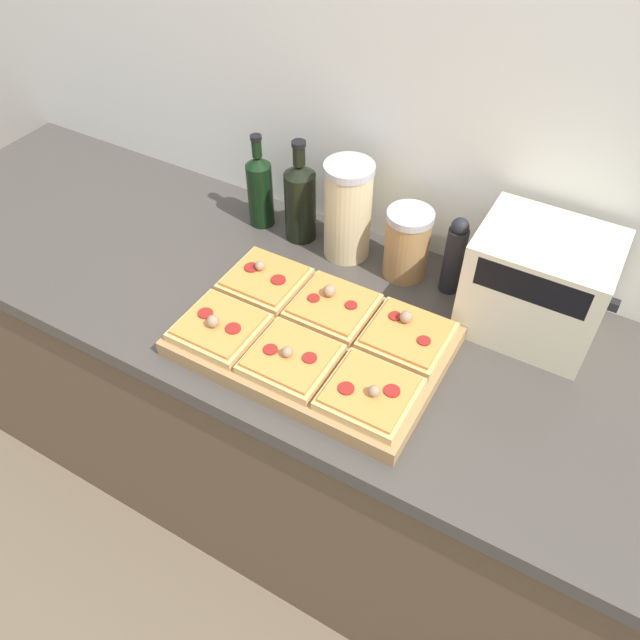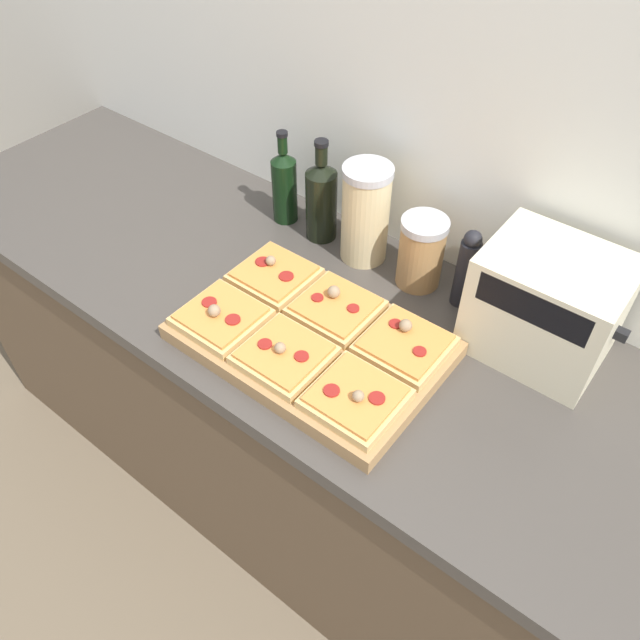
{
  "view_description": "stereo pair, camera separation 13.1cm",
  "coord_description": "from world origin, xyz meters",
  "px_view_note": "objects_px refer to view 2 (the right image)",
  "views": [
    {
      "loc": [
        0.39,
        -0.55,
        1.87
      ],
      "look_at": [
        -0.07,
        0.25,
        0.94
      ],
      "focal_mm": 35.0,
      "sensor_mm": 36.0,
      "label": 1
    },
    {
      "loc": [
        0.5,
        -0.48,
        1.87
      ],
      "look_at": [
        -0.07,
        0.25,
        0.94
      ],
      "focal_mm": 35.0,
      "sensor_mm": 36.0,
      "label": 2
    }
  ],
  "objects_px": {
    "wine_bottle": "(321,199)",
    "grain_jar_tall": "(365,214)",
    "cutting_board": "(311,341)",
    "toaster_oven": "(546,306)",
    "grain_jar_short": "(423,253)",
    "olive_oil_bottle": "(284,185)",
    "pepper_mill": "(466,269)"
  },
  "relations": [
    {
      "from": "wine_bottle",
      "to": "grain_jar_tall",
      "type": "height_order",
      "value": "wine_bottle"
    },
    {
      "from": "grain_jar_tall",
      "to": "pepper_mill",
      "type": "bearing_deg",
      "value": 0.0
    },
    {
      "from": "grain_jar_short",
      "to": "pepper_mill",
      "type": "bearing_deg",
      "value": 0.0
    },
    {
      "from": "grain_jar_tall",
      "to": "grain_jar_short",
      "type": "bearing_deg",
      "value": 0.0
    },
    {
      "from": "wine_bottle",
      "to": "grain_jar_tall",
      "type": "bearing_deg",
      "value": -0.0
    },
    {
      "from": "cutting_board",
      "to": "toaster_oven",
      "type": "bearing_deg",
      "value": 38.16
    },
    {
      "from": "pepper_mill",
      "to": "grain_jar_tall",
      "type": "bearing_deg",
      "value": 180.0
    },
    {
      "from": "pepper_mill",
      "to": "olive_oil_bottle",
      "type": "bearing_deg",
      "value": 180.0
    },
    {
      "from": "cutting_board",
      "to": "olive_oil_bottle",
      "type": "height_order",
      "value": "olive_oil_bottle"
    },
    {
      "from": "cutting_board",
      "to": "grain_jar_tall",
      "type": "distance_m",
      "value": 0.35
    },
    {
      "from": "cutting_board",
      "to": "wine_bottle",
      "type": "distance_m",
      "value": 0.4
    },
    {
      "from": "wine_bottle",
      "to": "grain_jar_tall",
      "type": "relative_size",
      "value": 1.08
    },
    {
      "from": "cutting_board",
      "to": "grain_jar_short",
      "type": "bearing_deg",
      "value": 77.58
    },
    {
      "from": "cutting_board",
      "to": "grain_jar_short",
      "type": "distance_m",
      "value": 0.34
    },
    {
      "from": "wine_bottle",
      "to": "grain_jar_short",
      "type": "distance_m",
      "value": 0.29
    },
    {
      "from": "cutting_board",
      "to": "grain_jar_tall",
      "type": "height_order",
      "value": "grain_jar_tall"
    },
    {
      "from": "wine_bottle",
      "to": "toaster_oven",
      "type": "relative_size",
      "value": 0.9
    },
    {
      "from": "wine_bottle",
      "to": "grain_jar_tall",
      "type": "distance_m",
      "value": 0.13
    },
    {
      "from": "olive_oil_bottle",
      "to": "grain_jar_tall",
      "type": "height_order",
      "value": "olive_oil_bottle"
    },
    {
      "from": "grain_jar_tall",
      "to": "grain_jar_short",
      "type": "height_order",
      "value": "grain_jar_tall"
    },
    {
      "from": "grain_jar_short",
      "to": "pepper_mill",
      "type": "xyz_separation_m",
      "value": [
        0.11,
        0.0,
        0.01
      ]
    },
    {
      "from": "grain_jar_tall",
      "to": "wine_bottle",
      "type": "bearing_deg",
      "value": 180.0
    },
    {
      "from": "cutting_board",
      "to": "toaster_oven",
      "type": "height_order",
      "value": "toaster_oven"
    },
    {
      "from": "wine_bottle",
      "to": "pepper_mill",
      "type": "xyz_separation_m",
      "value": [
        0.4,
        -0.0,
        -0.01
      ]
    },
    {
      "from": "cutting_board",
      "to": "olive_oil_bottle",
      "type": "distance_m",
      "value": 0.48
    },
    {
      "from": "cutting_board",
      "to": "grain_jar_short",
      "type": "relative_size",
      "value": 3.13
    },
    {
      "from": "grain_jar_tall",
      "to": "toaster_oven",
      "type": "height_order",
      "value": "grain_jar_tall"
    },
    {
      "from": "cutting_board",
      "to": "wine_bottle",
      "type": "xyz_separation_m",
      "value": [
        -0.22,
        0.32,
        0.09
      ]
    },
    {
      "from": "grain_jar_short",
      "to": "pepper_mill",
      "type": "height_order",
      "value": "pepper_mill"
    },
    {
      "from": "cutting_board",
      "to": "pepper_mill",
      "type": "height_order",
      "value": "pepper_mill"
    },
    {
      "from": "olive_oil_bottle",
      "to": "toaster_oven",
      "type": "distance_m",
      "value": 0.71
    },
    {
      "from": "wine_bottle",
      "to": "toaster_oven",
      "type": "height_order",
      "value": "wine_bottle"
    }
  ]
}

